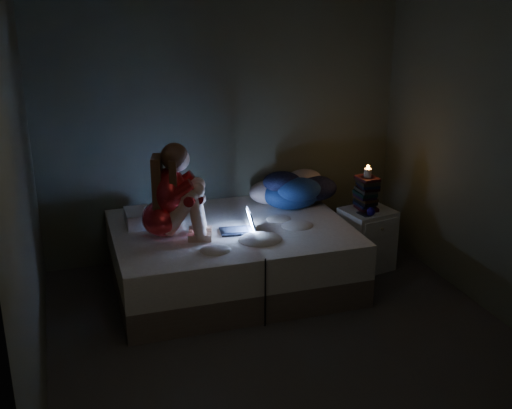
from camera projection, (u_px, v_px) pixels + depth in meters
name	position (u px, v px, depth m)	size (l,w,h in m)	color
floor	(288.00, 344.00, 5.00)	(3.60, 3.80, 0.02)	#353331
wall_back	(223.00, 127.00, 6.28)	(3.60, 0.02, 2.60)	#494E41
wall_front	(442.00, 309.00, 2.84)	(3.60, 0.02, 2.60)	#494E41
wall_left	(23.00, 210.00, 4.05)	(0.02, 3.80, 2.60)	#494E41
wall_right	(506.00, 163.00, 5.07)	(0.02, 3.80, 2.60)	#494E41
bed	(231.00, 256.00, 5.85)	(2.09, 1.57, 0.58)	beige
pillow	(151.00, 217.00, 5.81)	(0.46, 0.33, 0.13)	white
woman	(160.00, 192.00, 5.36)	(0.52, 0.34, 0.84)	maroon
laptop	(237.00, 221.00, 5.59)	(0.30, 0.21, 0.21)	black
clothes_pile	(291.00, 187.00, 6.23)	(0.61, 0.49, 0.37)	navy
nightstand	(366.00, 239.00, 6.20)	(0.45, 0.40, 0.60)	beige
book_stack	(367.00, 194.00, 6.07)	(0.19, 0.25, 0.31)	black
candle	(368.00, 174.00, 6.01)	(0.07, 0.07, 0.08)	beige
phone	(361.00, 213.00, 5.99)	(0.07, 0.14, 0.01)	black
blue_orb	(368.00, 211.00, 5.94)	(0.08, 0.08, 0.08)	#140A5F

